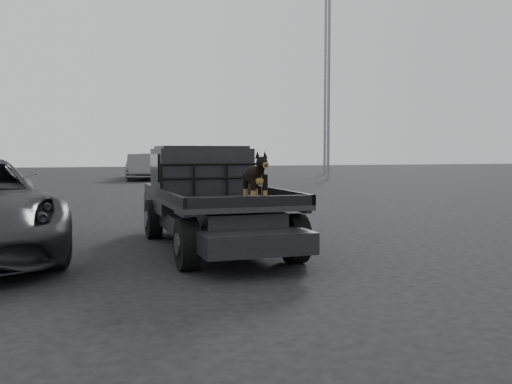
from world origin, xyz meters
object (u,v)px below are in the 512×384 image
object	(u,v)px
distant_car_a	(142,167)
floodlight_far	(325,61)
dog	(255,180)
floodlight_mid	(329,68)
flatbed_ute	(214,222)
distant_car_b	(150,166)

from	to	relation	value
distant_car_a	floodlight_far	distance (m)	16.39
dog	floodlight_far	world-z (taller)	floodlight_far
floodlight_mid	distant_car_a	bearing A→B (deg)	162.28
distant_car_a	floodlight_far	world-z (taller)	floodlight_far
dog	floodlight_far	distance (m)	35.55
floodlight_mid	floodlight_far	distance (m)	8.10
floodlight_far	floodlight_mid	bearing A→B (deg)	-114.00
dog	distant_car_a	size ratio (longest dim) A/B	0.15
floodlight_mid	floodlight_far	world-z (taller)	floodlight_far
flatbed_ute	floodlight_mid	bearing A→B (deg)	59.66
distant_car_a	flatbed_ute	bearing A→B (deg)	-85.05
distant_car_a	distant_car_b	distance (m)	2.92
dog	distant_car_b	size ratio (longest dim) A/B	0.13
dog	distant_car_a	world-z (taller)	dog
distant_car_b	floodlight_mid	size ratio (longest dim) A/B	0.45
distant_car_a	floodlight_far	xyz separation A→B (m)	(13.99, 3.79, 7.64)
dog	floodlight_mid	world-z (taller)	floodlight_mid
flatbed_ute	floodlight_mid	distance (m)	26.09
floodlight_mid	floodlight_far	bearing A→B (deg)	66.00
distant_car_a	floodlight_mid	distance (m)	12.77
flatbed_ute	dog	xyz separation A→B (m)	(0.13, -1.89, 0.83)
floodlight_mid	dog	bearing A→B (deg)	-118.07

